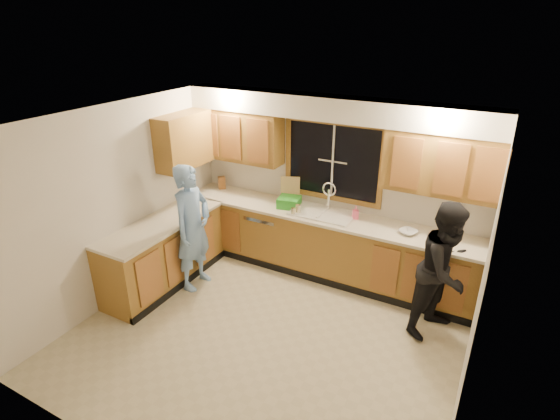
{
  "coord_description": "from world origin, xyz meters",
  "views": [
    {
      "loc": [
        2.07,
        -3.49,
        3.42
      ],
      "look_at": [
        -0.16,
        0.65,
        1.32
      ],
      "focal_mm": 28.0,
      "sensor_mm": 36.0,
      "label": 1
    }
  ],
  "objects_px": {
    "woman": "(446,270)",
    "dish_crate": "(289,202)",
    "sink": "(323,218)",
    "man": "(193,228)",
    "dishwasher": "(269,234)",
    "soap_bottle": "(356,212)",
    "knife_block": "(222,183)",
    "bowl": "(408,232)",
    "stove": "(133,272)"
  },
  "relations": [
    {
      "from": "dish_crate",
      "to": "stove",
      "type": "bearing_deg",
      "value": -124.91
    },
    {
      "from": "man",
      "to": "bowl",
      "type": "height_order",
      "value": "man"
    },
    {
      "from": "knife_block",
      "to": "dish_crate",
      "type": "bearing_deg",
      "value": -50.67
    },
    {
      "from": "woman",
      "to": "knife_block",
      "type": "xyz_separation_m",
      "value": [
        -3.51,
        0.67,
        0.2
      ]
    },
    {
      "from": "dishwasher",
      "to": "woman",
      "type": "xyz_separation_m",
      "value": [
        2.57,
        -0.52,
        0.4
      ]
    },
    {
      "from": "sink",
      "to": "dishwasher",
      "type": "relative_size",
      "value": 1.05
    },
    {
      "from": "knife_block",
      "to": "bowl",
      "type": "height_order",
      "value": "knife_block"
    },
    {
      "from": "knife_block",
      "to": "bowl",
      "type": "xyz_separation_m",
      "value": [
        2.97,
        -0.2,
        -0.07
      ]
    },
    {
      "from": "man",
      "to": "stove",
      "type": "bearing_deg",
      "value": 148.66
    },
    {
      "from": "soap_bottle",
      "to": "bowl",
      "type": "bearing_deg",
      "value": -9.48
    },
    {
      "from": "stove",
      "to": "knife_block",
      "type": "relative_size",
      "value": 4.64
    },
    {
      "from": "sink",
      "to": "bowl",
      "type": "height_order",
      "value": "sink"
    },
    {
      "from": "dishwasher",
      "to": "man",
      "type": "xyz_separation_m",
      "value": [
        -0.53,
        -1.09,
        0.46
      ]
    },
    {
      "from": "man",
      "to": "soap_bottle",
      "type": "relative_size",
      "value": 9.76
    },
    {
      "from": "stove",
      "to": "man",
      "type": "height_order",
      "value": "man"
    },
    {
      "from": "stove",
      "to": "knife_block",
      "type": "distance_m",
      "value": 2.05
    },
    {
      "from": "dishwasher",
      "to": "dish_crate",
      "type": "bearing_deg",
      "value": 3.16
    },
    {
      "from": "dishwasher",
      "to": "soap_bottle",
      "type": "distance_m",
      "value": 1.43
    },
    {
      "from": "woman",
      "to": "bowl",
      "type": "distance_m",
      "value": 0.74
    },
    {
      "from": "sink",
      "to": "knife_block",
      "type": "height_order",
      "value": "sink"
    },
    {
      "from": "man",
      "to": "woman",
      "type": "xyz_separation_m",
      "value": [
        3.1,
        0.58,
        -0.05
      ]
    },
    {
      "from": "man",
      "to": "dish_crate",
      "type": "height_order",
      "value": "man"
    },
    {
      "from": "man",
      "to": "knife_block",
      "type": "distance_m",
      "value": 1.33
    },
    {
      "from": "soap_bottle",
      "to": "woman",
      "type": "bearing_deg",
      "value": -25.14
    },
    {
      "from": "dishwasher",
      "to": "bowl",
      "type": "xyz_separation_m",
      "value": [
        2.03,
        -0.04,
        0.54
      ]
    },
    {
      "from": "sink",
      "to": "knife_block",
      "type": "distance_m",
      "value": 1.8
    },
    {
      "from": "woman",
      "to": "dish_crate",
      "type": "height_order",
      "value": "woman"
    },
    {
      "from": "dishwasher",
      "to": "woman",
      "type": "bearing_deg",
      "value": -11.33
    },
    {
      "from": "bowl",
      "to": "soap_bottle",
      "type": "bearing_deg",
      "value": 170.52
    },
    {
      "from": "dish_crate",
      "to": "soap_bottle",
      "type": "bearing_deg",
      "value": 4.03
    },
    {
      "from": "dish_crate",
      "to": "bowl",
      "type": "xyz_separation_m",
      "value": [
        1.7,
        -0.06,
        -0.04
      ]
    },
    {
      "from": "woman",
      "to": "knife_block",
      "type": "relative_size",
      "value": 8.37
    },
    {
      "from": "stove",
      "to": "man",
      "type": "xyz_separation_m",
      "value": [
        0.42,
        0.72,
        0.42
      ]
    },
    {
      "from": "woman",
      "to": "dish_crate",
      "type": "relative_size",
      "value": 5.36
    },
    {
      "from": "woman",
      "to": "bowl",
      "type": "relative_size",
      "value": 7.58
    },
    {
      "from": "man",
      "to": "soap_bottle",
      "type": "height_order",
      "value": "man"
    },
    {
      "from": "sink",
      "to": "man",
      "type": "relative_size",
      "value": 0.5
    },
    {
      "from": "sink",
      "to": "dish_crate",
      "type": "height_order",
      "value": "sink"
    },
    {
      "from": "sink",
      "to": "stove",
      "type": "xyz_separation_m",
      "value": [
        -1.8,
        -1.82,
        -0.41
      ]
    },
    {
      "from": "stove",
      "to": "soap_bottle",
      "type": "relative_size",
      "value": 5.07
    },
    {
      "from": "woman",
      "to": "soap_bottle",
      "type": "distance_m",
      "value": 1.43
    },
    {
      "from": "dish_crate",
      "to": "woman",
      "type": "bearing_deg",
      "value": -13.35
    },
    {
      "from": "woman",
      "to": "dish_crate",
      "type": "distance_m",
      "value": 2.32
    },
    {
      "from": "sink",
      "to": "soap_bottle",
      "type": "height_order",
      "value": "sink"
    },
    {
      "from": "bowl",
      "to": "knife_block",
      "type": "bearing_deg",
      "value": 176.24
    },
    {
      "from": "dishwasher",
      "to": "bowl",
      "type": "distance_m",
      "value": 2.1
    },
    {
      "from": "sink",
      "to": "dishwasher",
      "type": "xyz_separation_m",
      "value": [
        -0.85,
        -0.01,
        -0.45
      ]
    },
    {
      "from": "dishwasher",
      "to": "man",
      "type": "distance_m",
      "value": 1.3
    },
    {
      "from": "stove",
      "to": "dish_crate",
      "type": "xyz_separation_m",
      "value": [
        1.28,
        1.83,
        0.54
      ]
    },
    {
      "from": "stove",
      "to": "knife_block",
      "type": "bearing_deg",
      "value": 89.71
    }
  ]
}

